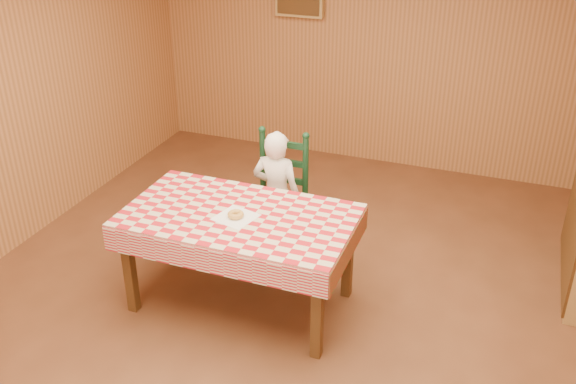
% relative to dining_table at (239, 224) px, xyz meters
% --- Properties ---
extents(ground, '(6.00, 6.00, 0.00)m').
position_rel_dining_table_xyz_m(ground, '(0.33, -0.08, -0.69)').
color(ground, brown).
rests_on(ground, ground).
extents(cabin_walls, '(5.10, 6.05, 2.65)m').
position_rel_dining_table_xyz_m(cabin_walls, '(0.33, 0.45, 1.14)').
color(cabin_walls, '#AB6F3D').
rests_on(cabin_walls, ground).
extents(dining_table, '(1.66, 0.96, 0.77)m').
position_rel_dining_table_xyz_m(dining_table, '(0.00, 0.00, 0.00)').
color(dining_table, '#513215').
rests_on(dining_table, ground).
extents(ladder_chair, '(0.44, 0.40, 1.08)m').
position_rel_dining_table_xyz_m(ladder_chair, '(-0.00, 0.79, -0.18)').
color(ladder_chair, black).
rests_on(ladder_chair, ground).
extents(seated_child, '(0.41, 0.27, 1.12)m').
position_rel_dining_table_xyz_m(seated_child, '(0.00, 0.73, -0.13)').
color(seated_child, white).
rests_on(seated_child, ground).
extents(napkin, '(0.32, 0.32, 0.00)m').
position_rel_dining_table_xyz_m(napkin, '(0.00, -0.05, 0.08)').
color(napkin, white).
rests_on(napkin, dining_table).
extents(donut, '(0.15, 0.15, 0.04)m').
position_rel_dining_table_xyz_m(donut, '(0.00, -0.05, 0.11)').
color(donut, gold).
rests_on(donut, napkin).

